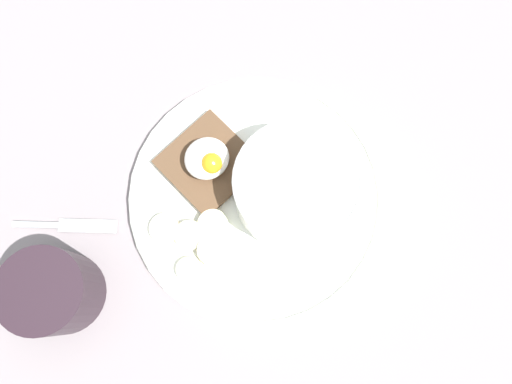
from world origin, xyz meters
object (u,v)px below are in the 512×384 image
banana_slice_left (214,226)px  coffee_mug (53,292)px  banana_slice_inner (190,235)px  oatmeal_bowl (296,188)px  banana_slice_right (165,229)px  banana_slice_front (189,270)px  toast_slice (208,163)px  knife (64,225)px  banana_slice_back (212,251)px  poached_egg (208,159)px

banana_slice_left → coffee_mug: (-18.48, 3.67, 2.47)cm
banana_slice_inner → oatmeal_bowl: bearing=-13.1°
banana_slice_right → banana_slice_front: bearing=-94.0°
toast_slice → banana_slice_inner: bearing=-137.9°
knife → banana_slice_inner: bearing=-40.4°
banana_slice_left → coffee_mug: bearing=168.8°
banana_slice_left → banana_slice_inner: size_ratio=0.89×
banana_slice_inner → coffee_mug: (-15.64, 2.96, 2.46)cm
banana_slice_back → banana_slice_inner: same height
banana_slice_front → banana_slice_left: (5.22, 2.53, 0.12)cm
poached_egg → banana_slice_back: poached_egg is taller
oatmeal_bowl → toast_slice: oatmeal_bowl is taller
banana_slice_inner → banana_slice_front: bearing=-126.2°
banana_slice_right → banana_slice_inner: 3.06cm
knife → oatmeal_bowl: bearing=-27.8°
oatmeal_bowl → banana_slice_back: size_ratio=3.32×
banana_slice_left → banana_slice_inner: same height
banana_slice_front → coffee_mug: bearing=154.9°
oatmeal_bowl → knife: oatmeal_bowl is taller
banana_slice_left → banana_slice_back: bearing=-127.9°
banana_slice_left → coffee_mug: 19.00cm
oatmeal_bowl → banana_slice_back: oatmeal_bowl is taller
banana_slice_right → knife: size_ratio=0.46×
oatmeal_bowl → coffee_mug: 29.14cm
toast_slice → banana_slice_inner: size_ratio=2.38×
banana_slice_right → oatmeal_bowl: bearing=-19.7°
toast_slice → banana_slice_back: 10.59cm
banana_slice_left → knife: banana_slice_left is taller
banana_slice_front → banana_slice_back: bearing=3.9°
banana_slice_back → knife: bearing=134.5°
banana_slice_left → banana_slice_right: 5.71cm
banana_slice_left → toast_slice: bearing=60.5°
poached_egg → banana_slice_inner: poached_egg is taller
banana_slice_front → banana_slice_inner: (2.38, 3.25, 0.13)cm
toast_slice → poached_egg: (0.01, -0.18, 2.10)cm
poached_egg → banana_slice_right: (-8.62, -3.48, -2.14)cm
toast_slice → banana_slice_right: (-8.61, -3.65, -0.03)cm
poached_egg → banana_slice_left: 7.85cm
poached_egg → banana_slice_left: (-3.79, -6.52, -2.16)cm
knife → poached_egg: bearing=-12.8°
banana_slice_right → banana_slice_back: bearing=-60.4°
banana_slice_left → coffee_mug: coffee_mug is taller
poached_egg → banana_slice_front: bearing=-134.9°
banana_slice_back → banana_slice_left: bearing=52.1°
banana_slice_back → banana_slice_right: size_ratio=0.87×
banana_slice_front → banana_slice_left: 5.80cm
oatmeal_bowl → banana_slice_right: 16.02cm
banana_slice_right → coffee_mug: bearing=177.4°
banana_slice_back → knife: (-12.74, 12.97, -1.28)cm
banana_slice_back → banana_slice_inner: (-1.05, 3.02, 0.00)cm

